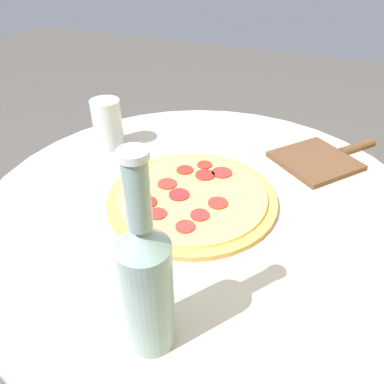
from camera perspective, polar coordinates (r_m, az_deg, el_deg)
The scene contains 5 objects.
table at distance 0.86m, azimuth 1.45°, elevation -11.37°, with size 0.86×0.86×0.78m.
pizza at distance 0.73m, azimuth -0.01°, elevation -0.76°, with size 0.33×0.33×0.02m.
beer_bottle at distance 0.44m, azimuth -6.93°, elevation -13.53°, with size 0.06×0.06×0.28m.
pizza_paddle at distance 0.90m, azimuth 19.16°, elevation 4.82°, with size 0.26×0.24×0.02m.
drinking_glass at distance 0.91m, azimuth -12.75°, elevation 10.11°, with size 0.07×0.07×0.11m.
Camera 1 is at (0.55, 0.20, 1.22)m, focal length 35.00 mm.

